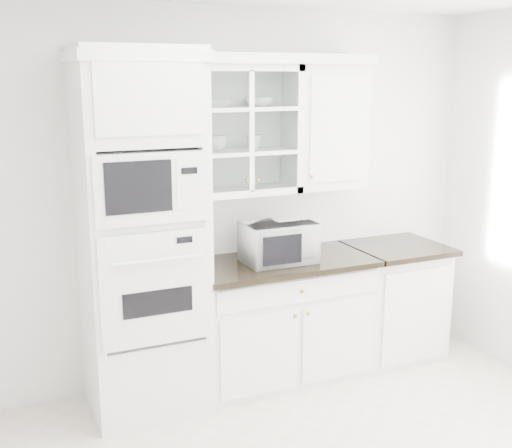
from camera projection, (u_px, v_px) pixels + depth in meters
name	position (u px, v px, depth m)	size (l,w,h in m)	color
room_shell	(319.00, 159.00, 3.46)	(4.00, 3.50, 2.70)	white
oven_column	(142.00, 236.00, 4.17)	(0.76, 0.68, 2.40)	white
base_cabinet_run	(281.00, 318.00, 4.77)	(1.32, 0.67, 0.92)	white
extra_base_cabinet	(392.00, 299.00, 5.16)	(0.72, 0.67, 0.92)	white
upper_cabinet_glass	(242.00, 130.00, 4.48)	(0.80, 0.33, 0.90)	white
upper_cabinet_solid	(326.00, 127.00, 4.75)	(0.55, 0.33, 0.90)	white
crown_molding	(229.00, 58.00, 4.31)	(2.14, 0.38, 0.07)	white
countertop_microwave	(278.00, 242.00, 4.58)	(0.50, 0.42, 0.29)	white
bowl_a	(216.00, 103.00, 4.38)	(0.22, 0.22, 0.05)	white
bowl_b	(259.00, 102.00, 4.51)	(0.19, 0.19, 0.06)	white
cup_a	(217.00, 143.00, 4.43)	(0.14, 0.14, 0.11)	white
cup_b	(254.00, 142.00, 4.53)	(0.11, 0.11, 0.10)	white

